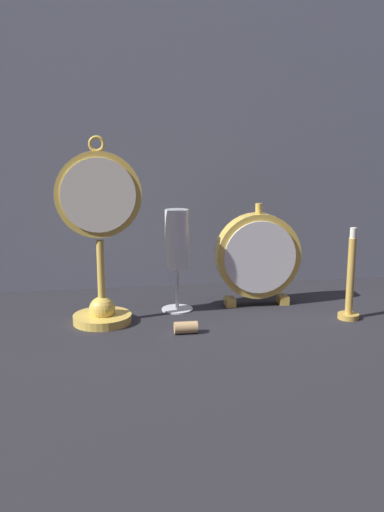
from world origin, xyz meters
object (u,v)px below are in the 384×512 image
at_px(wine_cork, 186,327).
at_px(mantel_clock_silver, 258,256).
at_px(brass_candlestick, 350,287).
at_px(champagne_flute, 177,246).
at_px(pocket_watch_on_stand, 100,243).

bearing_deg(wine_cork, mantel_clock_silver, 41.29).
distance_m(brass_candlestick, wine_cork, 0.33).
bearing_deg(mantel_clock_silver, champagne_flute, -176.93).
bearing_deg(champagne_flute, pocket_watch_on_stand, -158.78).
height_order(pocket_watch_on_stand, champagne_flute, pocket_watch_on_stand).
distance_m(mantel_clock_silver, brass_candlestick, 0.20).
relative_size(pocket_watch_on_stand, champagne_flute, 1.69).
height_order(pocket_watch_on_stand, wine_cork, pocket_watch_on_stand).
distance_m(pocket_watch_on_stand, champagne_flute, 0.16).
height_order(brass_candlestick, wine_cork, brass_candlestick).
relative_size(pocket_watch_on_stand, brass_candlestick, 1.95).
bearing_deg(wine_cork, pocket_watch_on_stand, 150.68).
bearing_deg(brass_candlestick, wine_cork, -173.77).
relative_size(champagne_flute, wine_cork, 4.92).
bearing_deg(pocket_watch_on_stand, wine_cork, -29.32).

